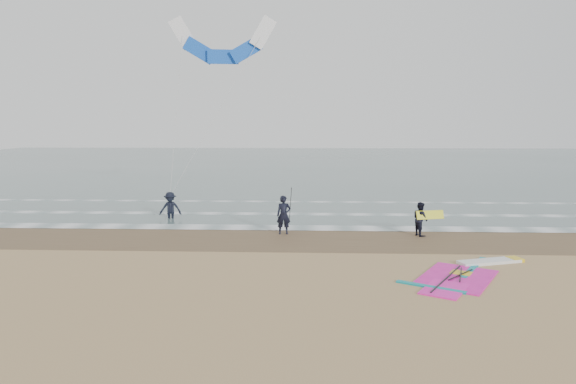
{
  "coord_description": "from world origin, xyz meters",
  "views": [
    {
      "loc": [
        -0.71,
        -16.09,
        5.04
      ],
      "look_at": [
        -1.6,
        5.0,
        2.2
      ],
      "focal_mm": 32.0,
      "sensor_mm": 36.0,
      "label": 1
    }
  ],
  "objects_px": {
    "windsurf_rig": "(467,273)",
    "person_wading": "(170,202)",
    "person_standing": "(284,215)",
    "surf_kite": "(223,45)",
    "person_walking": "(420,219)"
  },
  "relations": [
    {
      "from": "windsurf_rig",
      "to": "person_standing",
      "type": "distance_m",
      "value": 8.88
    },
    {
      "from": "windsurf_rig",
      "to": "surf_kite",
      "type": "distance_m",
      "value": 18.76
    },
    {
      "from": "windsurf_rig",
      "to": "person_wading",
      "type": "height_order",
      "value": "person_wading"
    },
    {
      "from": "person_walking",
      "to": "surf_kite",
      "type": "xyz_separation_m",
      "value": [
        -9.94,
        6.66,
        8.64
      ]
    },
    {
      "from": "person_standing",
      "to": "person_wading",
      "type": "relative_size",
      "value": 0.99
    },
    {
      "from": "surf_kite",
      "to": "person_standing",
      "type": "bearing_deg",
      "value": -60.19
    },
    {
      "from": "person_wading",
      "to": "surf_kite",
      "type": "height_order",
      "value": "surf_kite"
    },
    {
      "from": "surf_kite",
      "to": "person_wading",
      "type": "bearing_deg",
      "value": -128.19
    },
    {
      "from": "person_standing",
      "to": "person_wading",
      "type": "bearing_deg",
      "value": 143.02
    },
    {
      "from": "windsurf_rig",
      "to": "person_standing",
      "type": "bearing_deg",
      "value": 137.31
    },
    {
      "from": "person_walking",
      "to": "person_wading",
      "type": "bearing_deg",
      "value": 53.77
    },
    {
      "from": "person_standing",
      "to": "person_walking",
      "type": "bearing_deg",
      "value": -8.02
    },
    {
      "from": "windsurf_rig",
      "to": "person_wading",
      "type": "bearing_deg",
      "value": 143.15
    },
    {
      "from": "person_wading",
      "to": "surf_kite",
      "type": "bearing_deg",
      "value": 47.46
    },
    {
      "from": "surf_kite",
      "to": "person_walking",
      "type": "bearing_deg",
      "value": -33.82
    }
  ]
}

